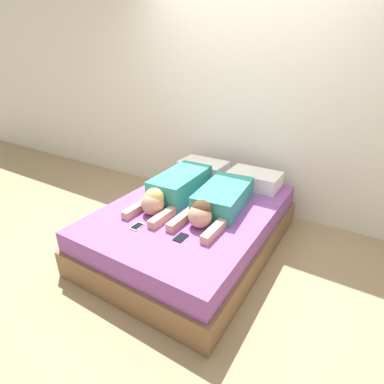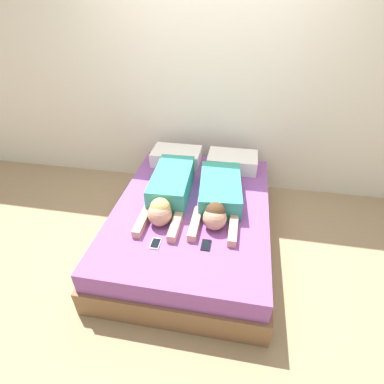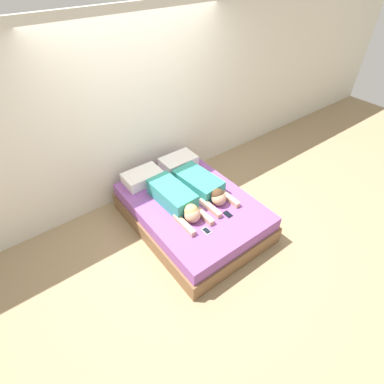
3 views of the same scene
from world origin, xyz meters
TOP-DOWN VIEW (x-y plane):
  - ground_plane at (0.00, 0.00)m, footprint 12.00×12.00m
  - wall_back at (0.00, 1.14)m, footprint 12.00×0.06m
  - bed at (0.00, 0.00)m, footprint 1.46×1.97m
  - pillow_head_left at (-0.32, 0.76)m, footprint 0.53×0.34m
  - pillow_head_right at (0.32, 0.76)m, footprint 0.53×0.34m
  - person_left at (-0.22, 0.04)m, footprint 0.37×1.02m
  - person_right at (0.24, 0.06)m, footprint 0.44×1.01m
  - cell_phone_left at (-0.19, -0.55)m, footprint 0.07×0.12m
  - cell_phone_right at (0.20, -0.49)m, footprint 0.07×0.12m

SIDE VIEW (x-z plane):
  - ground_plane at x=0.00m, z-range 0.00..0.00m
  - bed at x=0.00m, z-range 0.00..0.43m
  - cell_phone_left at x=-0.19m, z-range 0.44..0.45m
  - cell_phone_right at x=0.20m, z-range 0.44..0.45m
  - pillow_head_left at x=-0.32m, z-range 0.44..0.60m
  - pillow_head_right at x=0.32m, z-range 0.44..0.60m
  - person_right at x=0.24m, z-range 0.42..0.65m
  - person_left at x=-0.22m, z-range 0.43..0.67m
  - wall_back at x=0.00m, z-range 0.00..2.60m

